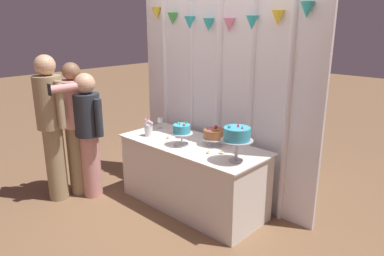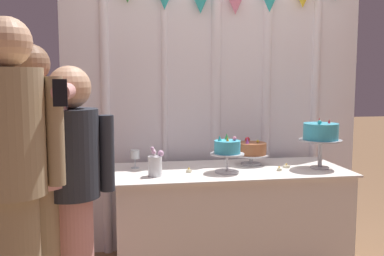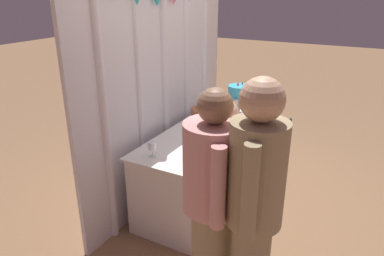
# 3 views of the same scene
# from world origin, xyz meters

# --- Properties ---
(ground_plane) EXTENTS (24.00, 24.00, 0.00)m
(ground_plane) POSITION_xyz_m (0.00, 0.00, 0.00)
(ground_plane) COLOR #846042
(draped_curtain) EXTENTS (2.51, 0.14, 2.52)m
(draped_curtain) POSITION_xyz_m (0.00, 0.57, 1.30)
(draped_curtain) COLOR white
(draped_curtain) RESTS_ON ground_plane
(cake_table) EXTENTS (1.72, 0.74, 0.76)m
(cake_table) POSITION_xyz_m (0.00, 0.10, 0.38)
(cake_table) COLOR white
(cake_table) RESTS_ON ground_plane
(cake_display_leftmost) EXTENTS (0.24, 0.24, 0.28)m
(cake_display_leftmost) POSITION_xyz_m (-0.05, -0.01, 0.93)
(cake_display_leftmost) COLOR silver
(cake_display_leftmost) RESTS_ON cake_table
(cake_display_center) EXTENTS (0.27, 0.27, 0.21)m
(cake_display_center) POSITION_xyz_m (0.21, 0.23, 0.88)
(cake_display_center) COLOR silver
(cake_display_center) RESTS_ON cake_table
(cake_display_rightmost) EXTENTS (0.31, 0.31, 0.38)m
(cake_display_rightmost) POSITION_xyz_m (0.67, 0.01, 1.02)
(cake_display_rightmost) COLOR #B2B2B7
(cake_display_rightmost) RESTS_ON cake_table
(wine_glass) EXTENTS (0.07, 0.07, 0.14)m
(wine_glass) POSITION_xyz_m (-0.69, 0.25, 0.86)
(wine_glass) COLOR silver
(wine_glass) RESTS_ON cake_table
(flower_vase) EXTENTS (0.11, 0.10, 0.21)m
(flower_vase) POSITION_xyz_m (-0.57, -0.04, 0.84)
(flower_vase) COLOR silver
(flower_vase) RESTS_ON cake_table
(tealight_far_left) EXTENTS (0.04, 0.04, 0.03)m
(tealight_far_left) POSITION_xyz_m (-0.32, 0.03, 0.77)
(tealight_far_left) COLOR beige
(tealight_far_left) RESTS_ON cake_table
(tealight_near_left) EXTENTS (0.04, 0.04, 0.04)m
(tealight_near_left) POSITION_xyz_m (0.34, -0.02, 0.77)
(tealight_near_left) COLOR beige
(tealight_near_left) RESTS_ON cake_table
(tealight_near_right) EXTENTS (0.05, 0.05, 0.03)m
(tealight_near_right) POSITION_xyz_m (0.43, 0.07, 0.77)
(tealight_near_right) COLOR beige
(tealight_near_right) RESTS_ON cake_table
(guest_man_dark_suit) EXTENTS (0.47, 0.35, 1.50)m
(guest_man_dark_suit) POSITION_xyz_m (-1.07, -0.53, 0.84)
(guest_man_dark_suit) COLOR #D6938E
(guest_man_dark_suit) RESTS_ON ground_plane
(guest_girl_blue_dress) EXTENTS (0.50, 0.62, 1.61)m
(guest_girl_blue_dress) POSITION_xyz_m (-1.26, -0.59, 0.88)
(guest_girl_blue_dress) COLOR #9E8966
(guest_girl_blue_dress) RESTS_ON ground_plane
(guest_man_pink_jacket) EXTENTS (0.48, 0.36, 1.71)m
(guest_man_pink_jacket) POSITION_xyz_m (-1.31, -0.86, 0.95)
(guest_man_pink_jacket) COLOR #9E8966
(guest_man_pink_jacket) RESTS_ON ground_plane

